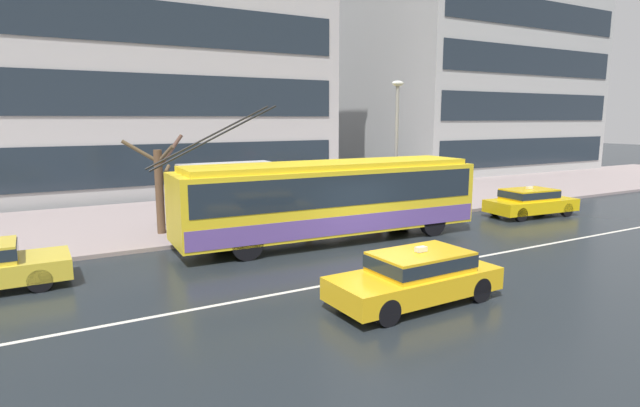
{
  "coord_description": "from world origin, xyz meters",
  "views": [
    {
      "loc": [
        -9.57,
        -12.61,
        4.47
      ],
      "look_at": [
        -0.85,
        2.88,
        1.47
      ],
      "focal_mm": 28.51,
      "sensor_mm": 36.0,
      "label": 1
    }
  ],
  "objects_px": {
    "taxi_oncoming_near": "(417,275)",
    "street_lamp": "(396,136)",
    "pedestrian_approaching_curb": "(232,188)",
    "street_tree_bare": "(159,183)",
    "bus_shelter": "(227,179)",
    "pedestrian_walking_past": "(309,199)",
    "taxi_ahead_of_bus": "(530,201)",
    "pedestrian_waiting_by_pole": "(378,177)",
    "pedestrian_at_shelter": "(369,178)",
    "trolleybus": "(331,198)"
  },
  "relations": [
    {
      "from": "taxi_oncoming_near",
      "to": "street_lamp",
      "type": "distance_m",
      "value": 11.2
    },
    {
      "from": "pedestrian_approaching_curb",
      "to": "street_tree_bare",
      "type": "xyz_separation_m",
      "value": [
        -2.74,
        0.25,
        0.32
      ]
    },
    {
      "from": "bus_shelter",
      "to": "pedestrian_walking_past",
      "type": "bearing_deg",
      "value": -15.04
    },
    {
      "from": "taxi_ahead_of_bus",
      "to": "pedestrian_approaching_curb",
      "type": "relative_size",
      "value": 2.19
    },
    {
      "from": "pedestrian_walking_past",
      "to": "street_lamp",
      "type": "distance_m",
      "value": 4.93
    },
    {
      "from": "taxi_ahead_of_bus",
      "to": "taxi_oncoming_near",
      "type": "distance_m",
      "value": 13.31
    },
    {
      "from": "pedestrian_waiting_by_pole",
      "to": "street_tree_bare",
      "type": "xyz_separation_m",
      "value": [
        -10.2,
        -0.18,
        0.38
      ]
    },
    {
      "from": "pedestrian_approaching_curb",
      "to": "street_lamp",
      "type": "xyz_separation_m",
      "value": [
        7.29,
        -1.14,
        1.97
      ]
    },
    {
      "from": "taxi_ahead_of_bus",
      "to": "pedestrian_at_shelter",
      "type": "height_order",
      "value": "pedestrian_at_shelter"
    },
    {
      "from": "pedestrian_approaching_curb",
      "to": "street_tree_bare",
      "type": "distance_m",
      "value": 2.77
    },
    {
      "from": "taxi_ahead_of_bus",
      "to": "bus_shelter",
      "type": "distance_m",
      "value": 13.75
    },
    {
      "from": "trolleybus",
      "to": "pedestrian_approaching_curb",
      "type": "distance_m",
      "value": 4.32
    },
    {
      "from": "taxi_ahead_of_bus",
      "to": "street_lamp",
      "type": "xyz_separation_m",
      "value": [
        -5.66,
        2.75,
        3.0
      ]
    },
    {
      "from": "pedestrian_approaching_curb",
      "to": "pedestrian_waiting_by_pole",
      "type": "xyz_separation_m",
      "value": [
        7.45,
        0.42,
        -0.07
      ]
    },
    {
      "from": "taxi_oncoming_near",
      "to": "bus_shelter",
      "type": "distance_m",
      "value": 10.35
    },
    {
      "from": "bus_shelter",
      "to": "street_lamp",
      "type": "distance_m",
      "value": 7.68
    },
    {
      "from": "pedestrian_at_shelter",
      "to": "street_lamp",
      "type": "relative_size",
      "value": 0.34
    },
    {
      "from": "bus_shelter",
      "to": "street_lamp",
      "type": "bearing_deg",
      "value": -10.13
    },
    {
      "from": "pedestrian_waiting_by_pole",
      "to": "taxi_oncoming_near",
      "type": "bearing_deg",
      "value": -121.3
    },
    {
      "from": "taxi_ahead_of_bus",
      "to": "trolleybus",
      "type": "bearing_deg",
      "value": 177.68
    },
    {
      "from": "trolleybus",
      "to": "taxi_oncoming_near",
      "type": "height_order",
      "value": "trolleybus"
    },
    {
      "from": "pedestrian_at_shelter",
      "to": "pedestrian_approaching_curb",
      "type": "distance_m",
      "value": 6.61
    },
    {
      "from": "pedestrian_at_shelter",
      "to": "pedestrian_waiting_by_pole",
      "type": "height_order",
      "value": "pedestrian_at_shelter"
    },
    {
      "from": "bus_shelter",
      "to": "pedestrian_walking_past",
      "type": "xyz_separation_m",
      "value": [
        3.22,
        -0.87,
        -0.97
      ]
    },
    {
      "from": "pedestrian_walking_past",
      "to": "street_lamp",
      "type": "xyz_separation_m",
      "value": [
        4.17,
        -0.46,
        2.59
      ]
    },
    {
      "from": "pedestrian_approaching_curb",
      "to": "street_tree_bare",
      "type": "height_order",
      "value": "street_tree_bare"
    },
    {
      "from": "pedestrian_waiting_by_pole",
      "to": "street_tree_bare",
      "type": "relative_size",
      "value": 0.51
    },
    {
      "from": "pedestrian_at_shelter",
      "to": "street_tree_bare",
      "type": "distance_m",
      "value": 9.36
    },
    {
      "from": "taxi_oncoming_near",
      "to": "street_lamp",
      "type": "xyz_separation_m",
      "value": [
        6.17,
        8.86,
        3.0
      ]
    },
    {
      "from": "bus_shelter",
      "to": "street_lamp",
      "type": "relative_size",
      "value": 0.64
    },
    {
      "from": "taxi_ahead_of_bus",
      "to": "pedestrian_at_shelter",
      "type": "relative_size",
      "value": 2.15
    },
    {
      "from": "pedestrian_walking_past",
      "to": "pedestrian_waiting_by_pole",
      "type": "relative_size",
      "value": 0.87
    },
    {
      "from": "taxi_oncoming_near",
      "to": "bus_shelter",
      "type": "xyz_separation_m",
      "value": [
        -1.23,
        10.18,
        1.38
      ]
    },
    {
      "from": "taxi_oncoming_near",
      "to": "pedestrian_walking_past",
      "type": "bearing_deg",
      "value": 77.93
    },
    {
      "from": "pedestrian_approaching_curb",
      "to": "bus_shelter",
      "type": "bearing_deg",
      "value": 120.51
    },
    {
      "from": "pedestrian_walking_past",
      "to": "trolleybus",
      "type": "bearing_deg",
      "value": -101.06
    },
    {
      "from": "taxi_oncoming_near",
      "to": "pedestrian_walking_past",
      "type": "height_order",
      "value": "pedestrian_walking_past"
    },
    {
      "from": "pedestrian_at_shelter",
      "to": "street_tree_bare",
      "type": "xyz_separation_m",
      "value": [
        -9.35,
        0.27,
        0.31
      ]
    },
    {
      "from": "street_lamp",
      "to": "street_tree_bare",
      "type": "xyz_separation_m",
      "value": [
        -10.03,
        1.38,
        -1.65
      ]
    },
    {
      "from": "taxi_oncoming_near",
      "to": "street_tree_bare",
      "type": "relative_size",
      "value": 1.18
    },
    {
      "from": "trolleybus",
      "to": "taxi_ahead_of_bus",
      "type": "distance_m",
      "value": 10.43
    },
    {
      "from": "pedestrian_at_shelter",
      "to": "pedestrian_walking_past",
      "type": "bearing_deg",
      "value": -169.42
    },
    {
      "from": "bus_shelter",
      "to": "pedestrian_approaching_curb",
      "type": "bearing_deg",
      "value": -59.49
    },
    {
      "from": "taxi_ahead_of_bus",
      "to": "pedestrian_approaching_curb",
      "type": "xyz_separation_m",
      "value": [
        -12.95,
        3.89,
        1.03
      ]
    },
    {
      "from": "pedestrian_approaching_curb",
      "to": "taxi_oncoming_near",
      "type": "bearing_deg",
      "value": -83.61
    },
    {
      "from": "trolleybus",
      "to": "pedestrian_at_shelter",
      "type": "xyz_separation_m",
      "value": [
        4.04,
        3.44,
        0.14
      ]
    },
    {
      "from": "taxi_oncoming_near",
      "to": "pedestrian_walking_past",
      "type": "relative_size",
      "value": 2.67
    },
    {
      "from": "taxi_oncoming_near",
      "to": "street_tree_bare",
      "type": "bearing_deg",
      "value": 110.66
    },
    {
      "from": "taxi_oncoming_near",
      "to": "pedestrian_approaching_curb",
      "type": "distance_m",
      "value": 10.11
    },
    {
      "from": "pedestrian_at_shelter",
      "to": "pedestrian_approaching_curb",
      "type": "bearing_deg",
      "value": 179.76
    }
  ]
}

